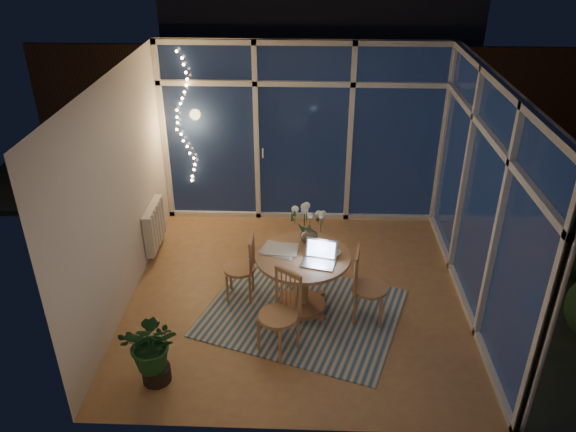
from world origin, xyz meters
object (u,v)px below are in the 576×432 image
object	(u,v)px
dining_table	(303,282)
flower_vase	(309,234)
chair_front	(278,314)
laptop	(319,254)
chair_left	(239,267)
potted_plant	(153,350)
chair_right	(370,286)

from	to	relation	value
dining_table	flower_vase	world-z (taller)	flower_vase
chair_front	laptop	size ratio (longest dim) A/B	2.67
chair_left	laptop	bearing A→B (deg)	70.25
laptop	chair_left	bearing A→B (deg)	172.06
dining_table	chair_front	size ratio (longest dim) A/B	1.15
dining_table	laptop	size ratio (longest dim) A/B	3.06
laptop	potted_plant	xyz separation A→B (m)	(-1.57, -1.03, -0.46)
laptop	chair_right	bearing A→B (deg)	11.89
chair_front	laptop	xyz separation A→B (m)	(0.41, 0.55, 0.39)
chair_left	flower_vase	distance (m)	0.90
laptop	potted_plant	bearing A→B (deg)	-133.43
dining_table	chair_right	distance (m)	0.77
chair_left	laptop	size ratio (longest dim) A/B	2.44
chair_front	potted_plant	xyz separation A→B (m)	(-1.17, -0.48, -0.08)
flower_vase	potted_plant	distance (m)	2.13
dining_table	potted_plant	distance (m)	1.85
dining_table	laptop	bearing A→B (deg)	-45.14
dining_table	potted_plant	bearing A→B (deg)	-139.55
laptop	flower_vase	size ratio (longest dim) A/B	1.64
chair_right	flower_vase	world-z (taller)	flower_vase
chair_right	laptop	distance (m)	0.69
laptop	potted_plant	world-z (taller)	laptop
chair_left	potted_plant	bearing A→B (deg)	-24.22
chair_left	potted_plant	size ratio (longest dim) A/B	1.11
dining_table	chair_left	xyz separation A→B (m)	(-0.74, 0.18, 0.06)
chair_left	chair_front	world-z (taller)	chair_front
flower_vase	potted_plant	bearing A→B (deg)	-134.82
chair_right	chair_left	bearing A→B (deg)	84.18
chair_left	laptop	xyz separation A→B (m)	(0.91, -0.35, 0.42)
laptop	flower_vase	xyz separation A→B (m)	(-0.11, 0.45, -0.02)
potted_plant	dining_table	bearing A→B (deg)	40.45
chair_front	flower_vase	size ratio (longest dim) A/B	4.38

